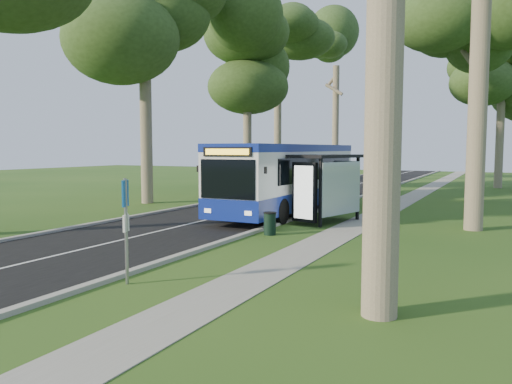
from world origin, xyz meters
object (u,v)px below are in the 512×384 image
Objects in this scene: bus at (290,177)px; litter_bin at (270,223)px; bus_stop_sign at (126,219)px; car_white at (273,178)px; bus_shelter at (326,175)px; car_silver at (332,171)px.

bus is 6.97m from litter_bin.
bus is at bearing 76.27° from bus_stop_sign.
bus_stop_sign reaches higher than car_white.
bus_shelter is at bearing 75.50° from litter_bin.
bus_stop_sign is 0.52× the size of car_white.
bus_shelter is at bearing 63.60° from bus_stop_sign.
litter_bin is 0.18× the size of car_white.
bus_shelter reaches higher than car_white.
bus_stop_sign reaches higher than litter_bin.
car_white is at bearing -91.33° from car_silver.
car_silver is (-9.58, 30.32, -1.29)m from bus_shelter.
bus_shelter is 0.79× the size of car_white.
bus_stop_sign is 2.95× the size of litter_bin.
bus is 2.68× the size of car_white.
bus reaches higher than car_silver.
bus is 14.42m from bus_stop_sign.
car_white is at bearing 86.90° from bus_stop_sign.
car_silver is (-8.47, 41.75, -0.76)m from bus_stop_sign.
bus is 4.10m from bus_shelter.
bus_shelter is 4.46× the size of litter_bin.
litter_bin is 21.83m from car_white.
car_white is (-8.86, 27.63, -0.76)m from bus_stop_sign.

